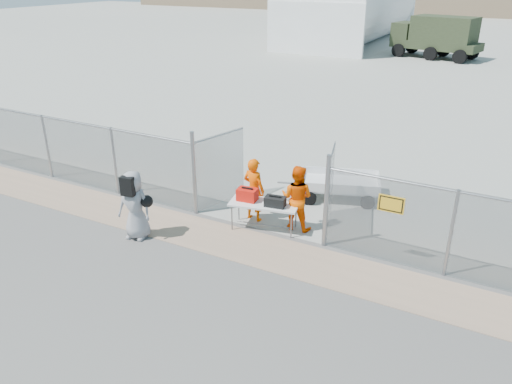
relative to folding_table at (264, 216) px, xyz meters
The scene contains 12 objects.
ground 2.12m from the folding_table, 95.78° to the right, with size 160.00×160.00×0.00m, color #444242.
tarmac_inside 39.93m from the folding_table, 90.30° to the left, with size 160.00×80.00×0.01m, color #9A9C91.
dirt_strip 1.16m from the folding_table, 101.06° to the right, with size 44.00×1.60×0.01m, color #9E8066.
chain_link_fence 0.74m from the folding_table, 160.04° to the right, with size 40.00×0.20×2.20m, color gray, non-canonical shape.
folding_table is the anchor object (origin of this frame).
orange_bag 0.75m from the folding_table, behind, with size 0.54×0.36×0.33m, color red.
black_duffel 0.64m from the folding_table, ahead, with size 0.55×0.32×0.26m, color black.
security_worker_left 0.83m from the folding_table, 144.13° to the left, with size 0.68×0.45×1.86m, color #FF5600.
security_worker_right 1.03m from the folding_table, 30.94° to the left, with size 0.90×0.70×1.84m, color #FF5600.
visitor 3.48m from the folding_table, 144.40° to the right, with size 0.92×0.60×1.89m, color gray.
utility_trailer 3.16m from the folding_table, 69.15° to the left, with size 3.19×1.64×0.77m, color silver, non-canonical shape.
military_truck 32.31m from the folding_table, 91.90° to the left, with size 6.79×2.51×3.24m, color #2D3720, non-canonical shape.
Camera 1 is at (5.74, -8.83, 6.59)m, focal length 35.00 mm.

